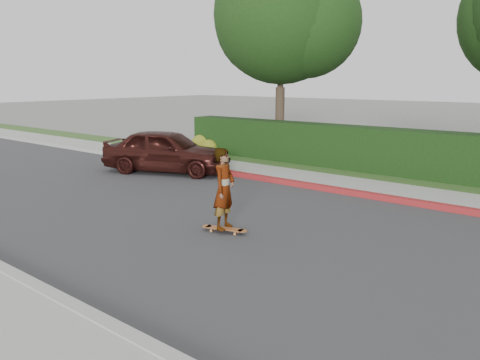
{
  "coord_description": "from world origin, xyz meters",
  "views": [
    {
      "loc": [
        2.97,
        -7.13,
        3.02
      ],
      "look_at": [
        -2.85,
        0.15,
        1.0
      ],
      "focal_mm": 35.0,
      "sensor_mm": 36.0,
      "label": 1
    }
  ],
  "objects": [
    {
      "name": "flowering_shrub",
      "position": [
        -10.01,
        6.74,
        0.33
      ],
      "size": [
        1.4,
        1.0,
        0.9
      ],
      "color": "#2D4C19",
      "rests_on": "ground"
    },
    {
      "name": "skateboarder",
      "position": [
        -2.85,
        -0.35,
        0.91
      ],
      "size": [
        0.51,
        0.66,
        1.62
      ],
      "primitive_type": "imported",
      "rotation": [
        0.0,
        0.0,
        1.8
      ],
      "color": "white",
      "rests_on": "skateboard"
    },
    {
      "name": "planting_strip",
      "position": [
        0.0,
        6.6,
        0.05
      ],
      "size": [
        60.0,
        1.6,
        0.1
      ],
      "primitive_type": "cube",
      "color": "#2D4C1E",
      "rests_on": "ground"
    },
    {
      "name": "hedge",
      "position": [
        -3.0,
        7.2,
        0.75
      ],
      "size": [
        15.0,
        1.0,
        1.5
      ],
      "primitive_type": "cube",
      "color": "black",
      "rests_on": "ground"
    },
    {
      "name": "tree_left",
      "position": [
        -7.51,
        8.69,
        5.26
      ],
      "size": [
        5.99,
        5.21,
        8.0
      ],
      "color": "#33261C",
      "rests_on": "ground"
    },
    {
      "name": "skateboard",
      "position": [
        -2.85,
        -0.35,
        0.08
      ],
      "size": [
        0.98,
        0.46,
        0.09
      ],
      "rotation": [
        0.0,
        0.0,
        0.29
      ],
      "color": "orange",
      "rests_on": "ground"
    },
    {
      "name": "sidewalk_far",
      "position": [
        0.0,
        5.0,
        0.06
      ],
      "size": [
        60.0,
        1.6,
        0.12
      ],
      "primitive_type": "cube",
      "color": "gray",
      "rests_on": "ground"
    },
    {
      "name": "ground",
      "position": [
        0.0,
        0.0,
        0.0
      ],
      "size": [
        120.0,
        120.0,
        0.0
      ],
      "primitive_type": "plane",
      "color": "slate",
      "rests_on": "ground"
    },
    {
      "name": "car_maroon",
      "position": [
        -8.39,
        3.22,
        0.71
      ],
      "size": [
        4.51,
        3.11,
        1.43
      ],
      "primitive_type": "imported",
      "rotation": [
        0.0,
        0.0,
        1.95
      ],
      "color": "#361411",
      "rests_on": "ground"
    },
    {
      "name": "road",
      "position": [
        0.0,
        0.0,
        0.01
      ],
      "size": [
        60.0,
        8.0,
        0.01
      ],
      "primitive_type": "cube",
      "color": "#2D2D30",
      "rests_on": "ground"
    },
    {
      "name": "curb_red_section",
      "position": [
        -5.0,
        4.1,
        0.08
      ],
      "size": [
        12.0,
        0.21,
        0.15
      ],
      "primitive_type": "cube",
      "color": "maroon",
      "rests_on": "ground"
    },
    {
      "name": "curb_far",
      "position": [
        0.0,
        4.1,
        0.07
      ],
      "size": [
        60.0,
        0.2,
        0.15
      ],
      "primitive_type": "cube",
      "color": "#9E9E99",
      "rests_on": "ground"
    }
  ]
}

